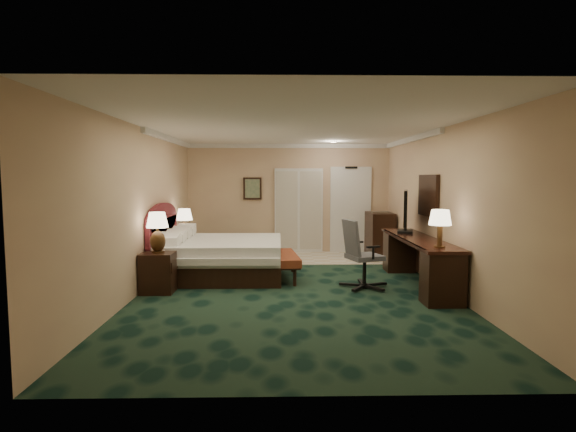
{
  "coord_description": "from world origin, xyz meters",
  "views": [
    {
      "loc": [
        -0.24,
        -7.45,
        1.88
      ],
      "look_at": [
        -0.08,
        0.6,
        1.18
      ],
      "focal_mm": 28.0,
      "sensor_mm": 36.0,
      "label": 1
    }
  ],
  "objects_px": {
    "desk_chair": "(365,254)",
    "minibar": "(380,234)",
    "bed": "(223,258)",
    "nightstand_far": "(186,252)",
    "desk": "(418,262)",
    "bed_bench": "(284,266)",
    "lamp_near": "(158,233)",
    "lamp_far": "(185,224)",
    "nightstand_near": "(159,272)",
    "tv": "(406,212)"
  },
  "relations": [
    {
      "from": "lamp_far",
      "to": "bed_bench",
      "type": "bearing_deg",
      "value": -33.67
    },
    {
      "from": "lamp_near",
      "to": "desk_chair",
      "type": "bearing_deg",
      "value": 3.48
    },
    {
      "from": "nightstand_far",
      "to": "desk_chair",
      "type": "height_order",
      "value": "desk_chair"
    },
    {
      "from": "lamp_near",
      "to": "bed_bench",
      "type": "bearing_deg",
      "value": 24.82
    },
    {
      "from": "lamp_far",
      "to": "desk",
      "type": "bearing_deg",
      "value": -23.9
    },
    {
      "from": "bed",
      "to": "nightstand_near",
      "type": "height_order",
      "value": "bed"
    },
    {
      "from": "bed",
      "to": "tv",
      "type": "distance_m",
      "value": 3.55
    },
    {
      "from": "nightstand_far",
      "to": "nightstand_near",
      "type": "bearing_deg",
      "value": -89.03
    },
    {
      "from": "bed",
      "to": "desk_chair",
      "type": "relative_size",
      "value": 1.87
    },
    {
      "from": "nightstand_far",
      "to": "bed_bench",
      "type": "xyz_separation_m",
      "value": [
        2.1,
        -1.43,
        -0.05
      ]
    },
    {
      "from": "bed",
      "to": "desk",
      "type": "xyz_separation_m",
      "value": [
        3.47,
        -0.82,
        0.07
      ]
    },
    {
      "from": "bed",
      "to": "minibar",
      "type": "height_order",
      "value": "minibar"
    },
    {
      "from": "nightstand_near",
      "to": "lamp_far",
      "type": "distance_m",
      "value": 2.37
    },
    {
      "from": "nightstand_near",
      "to": "desk",
      "type": "xyz_separation_m",
      "value": [
        4.39,
        0.34,
        0.09
      ]
    },
    {
      "from": "desk",
      "to": "minibar",
      "type": "xyz_separation_m",
      "value": [
        0.01,
        3.0,
        0.1
      ]
    },
    {
      "from": "tv",
      "to": "lamp_near",
      "type": "bearing_deg",
      "value": -149.92
    },
    {
      "from": "bed",
      "to": "nightstand_near",
      "type": "bearing_deg",
      "value": -128.27
    },
    {
      "from": "bed",
      "to": "nightstand_far",
      "type": "relative_size",
      "value": 3.95
    },
    {
      "from": "bed",
      "to": "desk_chair",
      "type": "xyz_separation_m",
      "value": [
        2.51,
        -1.01,
        0.24
      ]
    },
    {
      "from": "lamp_near",
      "to": "desk",
      "type": "bearing_deg",
      "value": 5.09
    },
    {
      "from": "bed",
      "to": "lamp_far",
      "type": "relative_size",
      "value": 3.37
    },
    {
      "from": "nightstand_far",
      "to": "desk",
      "type": "height_order",
      "value": "desk"
    },
    {
      "from": "desk",
      "to": "nightstand_far",
      "type": "bearing_deg",
      "value": 155.85
    },
    {
      "from": "bed_bench",
      "to": "minibar",
      "type": "xyz_separation_m",
      "value": [
        2.33,
        2.44,
        0.29
      ]
    },
    {
      "from": "desk_chair",
      "to": "nightstand_near",
      "type": "bearing_deg",
      "value": 163.85
    },
    {
      "from": "desk",
      "to": "tv",
      "type": "xyz_separation_m",
      "value": [
        -0.04,
        0.68,
        0.82
      ]
    },
    {
      "from": "bed",
      "to": "lamp_far",
      "type": "distance_m",
      "value": 1.59
    },
    {
      "from": "lamp_far",
      "to": "tv",
      "type": "distance_m",
      "value": 4.6
    },
    {
      "from": "desk",
      "to": "minibar",
      "type": "distance_m",
      "value": 3.0
    },
    {
      "from": "lamp_near",
      "to": "desk_chair",
      "type": "distance_m",
      "value": 3.45
    },
    {
      "from": "nightstand_far",
      "to": "minibar",
      "type": "xyz_separation_m",
      "value": [
        4.44,
        1.01,
        0.24
      ]
    },
    {
      "from": "lamp_near",
      "to": "bed_bench",
      "type": "xyz_separation_m",
      "value": [
        2.05,
        0.95,
        -0.75
      ]
    },
    {
      "from": "lamp_near",
      "to": "bed",
      "type": "bearing_deg",
      "value": 53.16
    },
    {
      "from": "bed_bench",
      "to": "tv",
      "type": "xyz_separation_m",
      "value": [
        2.29,
        0.13,
        1.0
      ]
    },
    {
      "from": "tv",
      "to": "minibar",
      "type": "bearing_deg",
      "value": 105.04
    },
    {
      "from": "lamp_near",
      "to": "tv",
      "type": "distance_m",
      "value": 4.48
    },
    {
      "from": "desk",
      "to": "tv",
      "type": "relative_size",
      "value": 2.78
    },
    {
      "from": "desk_chair",
      "to": "minibar",
      "type": "distance_m",
      "value": 3.33
    },
    {
      "from": "desk_chair",
      "to": "minibar",
      "type": "relative_size",
      "value": 1.13
    },
    {
      "from": "bed",
      "to": "lamp_near",
      "type": "bearing_deg",
      "value": -126.84
    },
    {
      "from": "nightstand_near",
      "to": "bed_bench",
      "type": "height_order",
      "value": "nightstand_near"
    },
    {
      "from": "bed",
      "to": "desk",
      "type": "height_order",
      "value": "desk"
    },
    {
      "from": "nightstand_far",
      "to": "minibar",
      "type": "height_order",
      "value": "minibar"
    },
    {
      "from": "bed",
      "to": "nightstand_far",
      "type": "xyz_separation_m",
      "value": [
        -0.96,
        1.16,
        -0.07
      ]
    },
    {
      "from": "desk",
      "to": "desk_chair",
      "type": "bearing_deg",
      "value": -169.27
    },
    {
      "from": "bed",
      "to": "bed_bench",
      "type": "height_order",
      "value": "bed"
    },
    {
      "from": "lamp_far",
      "to": "tv",
      "type": "bearing_deg",
      "value": -16.25
    },
    {
      "from": "bed",
      "to": "tv",
      "type": "bearing_deg",
      "value": -2.32
    },
    {
      "from": "bed",
      "to": "desk",
      "type": "bearing_deg",
      "value": -13.35
    },
    {
      "from": "nightstand_far",
      "to": "lamp_near",
      "type": "xyz_separation_m",
      "value": [
        0.05,
        -2.38,
        0.71
      ]
    }
  ]
}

